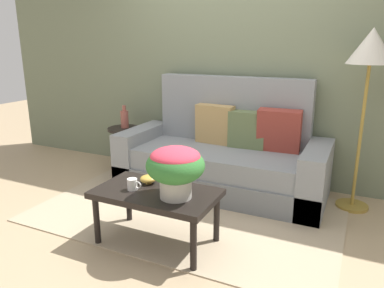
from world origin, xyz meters
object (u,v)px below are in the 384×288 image
object	(u,v)px
coffee_table	(156,197)
coffee_mug	(133,184)
floor_lamp	(370,57)
snack_bowl	(148,179)
couch	(224,158)
side_table	(125,141)
potted_plant	(175,166)
table_vase	(125,119)

from	to	relation	value
coffee_table	coffee_mug	bearing A→B (deg)	-160.16
coffee_table	coffee_mug	distance (m)	0.20
floor_lamp	snack_bowl	xyz separation A→B (m)	(-1.48, -1.24, -0.92)
couch	coffee_table	bearing A→B (deg)	-93.28
side_table	potted_plant	distance (m)	2.00
couch	floor_lamp	distance (m)	1.66
potted_plant	coffee_table	bearing A→B (deg)	167.64
coffee_mug	potted_plant	bearing A→B (deg)	3.03
floor_lamp	snack_bowl	world-z (taller)	floor_lamp
couch	floor_lamp	size ratio (longest dim) A/B	1.30
coffee_table	table_vase	world-z (taller)	table_vase
floor_lamp	side_table	bearing A→B (deg)	-179.61
coffee_table	floor_lamp	size ratio (longest dim) A/B	0.57
table_vase	potted_plant	bearing A→B (deg)	-44.20
coffee_table	table_vase	size ratio (longest dim) A/B	3.44
side_table	floor_lamp	xyz separation A→B (m)	(2.58, 0.02, 1.03)
couch	snack_bowl	xyz separation A→B (m)	(-0.20, -1.16, 0.13)
couch	snack_bowl	world-z (taller)	couch
potted_plant	table_vase	xyz separation A→B (m)	(-1.42, 1.38, -0.04)
floor_lamp	coffee_table	bearing A→B (deg)	-135.05
side_table	coffee_mug	size ratio (longest dim) A/B	4.42
floor_lamp	coffee_mug	bearing A→B (deg)	-137.16
coffee_mug	side_table	bearing A→B (deg)	127.41
potted_plant	table_vase	world-z (taller)	potted_plant
side_table	snack_bowl	distance (m)	1.65
floor_lamp	potted_plant	distance (m)	1.95
couch	potted_plant	xyz separation A→B (m)	(0.12, -1.31, 0.33)
coffee_table	side_table	size ratio (longest dim) A/B	1.77
floor_lamp	table_vase	size ratio (longest dim) A/B	6.07
floor_lamp	potted_plant	size ratio (longest dim) A/B	3.91
side_table	potted_plant	world-z (taller)	potted_plant
coffee_table	table_vase	xyz separation A→B (m)	(-1.23, 1.34, 0.25)
side_table	table_vase	distance (m)	0.27
coffee_mug	table_vase	size ratio (longest dim) A/B	0.44
couch	coffee_mug	world-z (taller)	couch
side_table	potted_plant	size ratio (longest dim) A/B	1.25
side_table	floor_lamp	world-z (taller)	floor_lamp
couch	table_vase	world-z (taller)	couch
side_table	coffee_table	bearing A→B (deg)	-47.19
potted_plant	snack_bowl	distance (m)	0.41
coffee_table	snack_bowl	size ratio (longest dim) A/B	6.94
side_table	table_vase	world-z (taller)	table_vase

